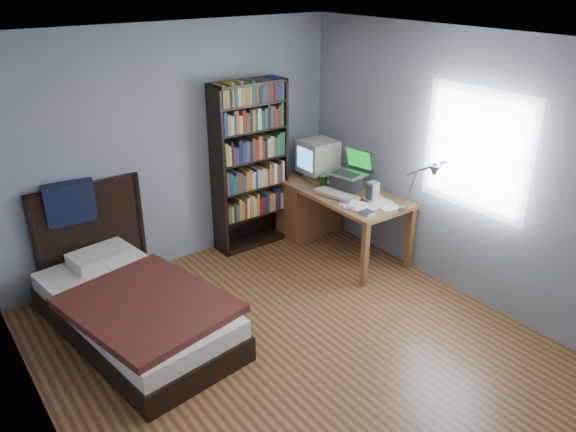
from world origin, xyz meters
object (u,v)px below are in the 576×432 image
object	(u,v)px
desk_lamp	(430,175)
speaker	(373,191)
crt_monitor	(318,157)
bed	(131,304)
soda_can	(324,181)
laptop	(348,179)
desk	(317,204)
keyboard	(337,194)
bookshelf	(250,166)

from	to	relation	value
desk_lamp	speaker	bearing A→B (deg)	85.08
crt_monitor	bed	world-z (taller)	crt_monitor
soda_can	bed	distance (m)	2.47
bed	laptop	bearing A→B (deg)	1.20
desk_lamp	speaker	world-z (taller)	desk_lamp
crt_monitor	desk	bearing A→B (deg)	-125.50
desk_lamp	keyboard	world-z (taller)	desk_lamp
bookshelf	speaker	bearing A→B (deg)	-55.65
laptop	bookshelf	size ratio (longest dim) A/B	0.24
desk_lamp	bookshelf	world-z (taller)	bookshelf
crt_monitor	laptop	world-z (taller)	same
crt_monitor	bookshelf	size ratio (longest dim) A/B	0.24
desk_lamp	soda_can	xyz separation A→B (m)	(-0.10, 1.36, -0.45)
laptop	bookshelf	bearing A→B (deg)	136.17
desk_lamp	bed	size ratio (longest dim) A/B	0.30
desk	crt_monitor	size ratio (longest dim) A/B	3.52
crt_monitor	desk_lamp	size ratio (longest dim) A/B	0.69
desk_lamp	crt_monitor	bearing A→B (deg)	89.01
desk	speaker	world-z (taller)	speaker
laptop	desk_lamp	xyz separation A→B (m)	(-0.07, -1.15, 0.40)
soda_can	crt_monitor	bearing A→B (deg)	64.44
speaker	desk	bearing A→B (deg)	93.96
laptop	speaker	world-z (taller)	laptop
laptop	bookshelf	world-z (taller)	bookshelf
desk_lamp	bookshelf	size ratio (longest dim) A/B	0.34
laptop	speaker	distance (m)	0.39
speaker	bed	size ratio (longest dim) A/B	0.09
keyboard	soda_can	xyz separation A→B (m)	(0.06, 0.29, 0.05)
laptop	desk_lamp	size ratio (longest dim) A/B	0.69
desk_lamp	soda_can	bearing A→B (deg)	94.37
bed	crt_monitor	bearing A→B (deg)	12.01
laptop	speaker	bearing A→B (deg)	-90.58
bed	desk_lamp	bearing A→B (deg)	-23.70
bed	keyboard	bearing A→B (deg)	-0.72
crt_monitor	laptop	xyz separation A→B (m)	(0.04, -0.48, -0.13)
desk_lamp	bed	xyz separation A→B (m)	(-2.50, 1.10, -0.99)
bed	desk	bearing A→B (deg)	11.17
laptop	soda_can	bearing A→B (deg)	129.83
desk	bookshelf	xyz separation A→B (m)	(-0.71, 0.31, 0.53)
desk	soda_can	size ratio (longest dim) A/B	12.24
bed	speaker	bearing A→B (deg)	-7.43
laptop	keyboard	size ratio (longest dim) A/B	0.90
desk_lamp	keyboard	bearing A→B (deg)	98.53
keyboard	laptop	bearing A→B (deg)	8.33
laptop	speaker	size ratio (longest dim) A/B	2.23
desk_lamp	speaker	xyz separation A→B (m)	(0.07, 0.76, -0.42)
keyboard	crt_monitor	bearing A→B (deg)	60.05
speaker	bed	world-z (taller)	bed
desk	soda_can	distance (m)	0.45
bookshelf	bed	xyz separation A→B (m)	(-1.78, -0.81, -0.69)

